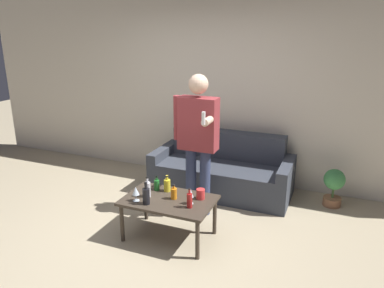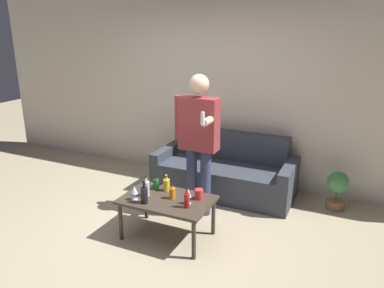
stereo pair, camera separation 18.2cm
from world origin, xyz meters
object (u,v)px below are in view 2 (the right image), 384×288
(person_standing_front, at_px, (198,135))
(bottle_orange, at_px, (144,195))
(coffee_table, at_px, (167,203))
(couch, at_px, (225,172))

(person_standing_front, bearing_deg, bottle_orange, -105.48)
(coffee_table, xyz_separation_m, bottle_orange, (-0.17, -0.19, 0.15))
(coffee_table, distance_m, bottle_orange, 0.29)
(couch, relative_size, person_standing_front, 1.11)
(person_standing_front, bearing_deg, coffee_table, -96.03)
(couch, relative_size, coffee_table, 1.96)
(couch, xyz_separation_m, bottle_orange, (-0.32, -1.59, 0.27))
(couch, height_order, bottle_orange, couch)
(couch, relative_size, bottle_orange, 7.93)
(coffee_table, bearing_deg, person_standing_front, 83.97)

